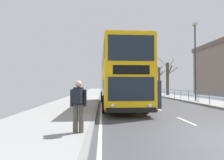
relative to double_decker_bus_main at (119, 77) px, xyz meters
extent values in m
cube|color=#45454A|center=(2.56, -8.79, -2.33)|extent=(8.40, 140.00, 0.06)
cube|color=silver|center=(2.56, -6.19, -2.30)|extent=(0.12, 2.00, 0.00)
cube|color=silver|center=(2.56, -1.39, -2.30)|extent=(0.12, 2.00, 0.00)
cube|color=silver|center=(2.56, 3.41, -2.30)|extent=(0.12, 2.00, 0.00)
cube|color=silver|center=(2.56, 8.21, -2.30)|extent=(0.12, 2.00, 0.00)
cube|color=silver|center=(2.56, 13.01, -2.30)|extent=(0.12, 2.00, 0.00)
cube|color=silver|center=(2.56, 17.81, -2.30)|extent=(0.12, 2.00, 0.00)
cube|color=silver|center=(2.56, 22.61, -2.30)|extent=(0.12, 2.00, 0.00)
cube|color=silver|center=(2.56, 27.41, -2.30)|extent=(0.12, 2.00, 0.00)
cube|color=silver|center=(2.56, 32.21, -2.30)|extent=(0.12, 2.00, 0.00)
cube|color=silver|center=(2.56, 37.01, -2.30)|extent=(0.12, 2.00, 0.00)
cube|color=silver|center=(2.56, 41.81, -2.30)|extent=(0.12, 2.00, 0.00)
cube|color=silver|center=(-1.39, -8.79, -2.30)|extent=(0.12, 133.00, 0.00)
cube|color=gray|center=(-1.74, -8.79, -2.23)|extent=(0.20, 140.00, 0.14)
cube|color=gray|center=(-3.84, -8.79, -2.23)|extent=(4.00, 140.00, 0.14)
cube|color=#F4B20F|center=(0.00, 0.02, -1.04)|extent=(2.77, 11.42, 1.82)
cube|color=#F4B20F|center=(0.00, 0.02, 0.11)|extent=(2.78, 11.48, 0.48)
cube|color=#F4B20F|center=(0.00, 0.02, 1.18)|extent=(2.77, 11.42, 1.67)
cube|color=#D0970D|center=(0.00, 0.02, 2.05)|extent=(2.69, 11.08, 0.08)
cube|color=#19232D|center=(0.09, -5.69, -0.82)|extent=(2.28, 0.07, 1.17)
cube|color=black|center=(0.09, -5.69, 0.11)|extent=(1.81, 0.06, 0.46)
cube|color=#19232D|center=(0.09, -5.69, 1.18)|extent=(2.28, 0.07, 1.27)
cube|color=black|center=(0.09, -5.69, -1.85)|extent=(2.46, 0.12, 0.24)
cube|color=#B2140F|center=(0.00, 0.02, -1.89)|extent=(2.80, 11.48, 0.10)
cube|color=#19232D|center=(1.30, 0.32, -0.79)|extent=(0.16, 8.88, 0.95)
cube|color=#19232D|center=(1.30, 0.04, 1.26)|extent=(0.19, 10.24, 1.00)
cube|color=#19232D|center=(-1.31, 0.28, -0.79)|extent=(0.16, 8.88, 0.95)
cube|color=#19232D|center=(-1.31, -0.01, 1.26)|extent=(0.19, 10.24, 1.00)
sphere|color=white|center=(1.00, -5.69, -1.63)|extent=(0.20, 0.20, 0.20)
sphere|color=white|center=(-0.81, -5.72, -1.63)|extent=(0.20, 0.20, 0.20)
cube|color=#19232D|center=(1.65, -4.60, -1.17)|extent=(0.67, 0.50, 1.57)
cube|color=black|center=(1.30, -4.30, -1.17)|extent=(0.11, 0.90, 1.57)
cylinder|color=black|center=(1.30, -3.45, -1.78)|extent=(0.32, 1.04, 1.04)
cylinder|color=black|center=(-1.19, -3.50, -1.78)|extent=(0.32, 1.04, 1.04)
cylinder|color=black|center=(1.18, 3.83, -1.78)|extent=(0.32, 1.04, 1.04)
cylinder|color=black|center=(-1.31, 3.79, -1.78)|extent=(0.32, 1.04, 1.04)
cube|color=white|center=(5.55, 22.34, -0.67)|extent=(2.74, 10.91, 2.62)
cube|color=#19232D|center=(4.28, 22.31, -0.31)|extent=(0.22, 9.23, 1.26)
cube|color=#19232D|center=(6.82, 22.37, -0.31)|extent=(0.22, 9.23, 1.26)
cube|color=#19232D|center=(5.43, 27.78, -0.41)|extent=(2.16, 0.08, 1.57)
cylinder|color=black|center=(4.27, 25.74, -1.82)|extent=(0.30, 0.97, 0.96)
cylinder|color=black|center=(6.68, 25.79, -1.82)|extent=(0.30, 0.97, 0.96)
cylinder|color=black|center=(4.42, 18.69, -1.82)|extent=(0.30, 0.97, 0.96)
cylinder|color=black|center=(6.83, 18.74, -1.82)|extent=(0.30, 0.97, 0.96)
cylinder|color=#386BA8|center=(7.01, -2.20, -1.67)|extent=(0.05, 0.05, 0.98)
cylinder|color=#386BA8|center=(7.01, -0.37, -1.67)|extent=(0.05, 0.05, 0.98)
cylinder|color=#386BA8|center=(7.01, 1.46, -1.67)|extent=(0.05, 0.05, 0.98)
cylinder|color=#386BA8|center=(7.01, 3.29, -1.67)|extent=(0.05, 0.05, 0.98)
cylinder|color=#386BA8|center=(7.01, 5.13, -1.67)|extent=(0.05, 0.05, 0.98)
cylinder|color=#386BA8|center=(7.01, 6.96, -1.67)|extent=(0.05, 0.05, 0.98)
cylinder|color=#386BA8|center=(7.01, 8.79, -1.67)|extent=(0.05, 0.05, 0.98)
cylinder|color=#386BA8|center=(7.01, 10.62, -1.67)|extent=(0.05, 0.05, 0.98)
cylinder|color=#386BA8|center=(7.01, 12.45, -1.67)|extent=(0.05, 0.05, 0.98)
cylinder|color=#386BA8|center=(7.01, 14.28, -1.67)|extent=(0.05, 0.05, 0.98)
cylinder|color=#386BA8|center=(7.01, 16.11, -1.67)|extent=(0.05, 0.05, 0.98)
cylinder|color=#386BA8|center=(7.01, 17.95, -1.67)|extent=(0.05, 0.05, 0.98)
cylinder|color=#386BA8|center=(7.01, 5.13, -1.23)|extent=(0.04, 25.64, 0.04)
cylinder|color=#386BA8|center=(7.01, 5.13, -1.62)|extent=(0.04, 25.64, 0.04)
cylinder|color=#4C473D|center=(-2.19, -8.69, -1.70)|extent=(0.17, 0.17, 0.93)
cylinder|color=#4C473D|center=(-2.00, -8.71, -1.70)|extent=(0.17, 0.17, 0.93)
cylinder|color=black|center=(-2.09, -8.70, -0.99)|extent=(0.36, 0.36, 0.57)
cylinder|color=black|center=(-2.31, -8.68, -1.05)|extent=(0.11, 0.11, 0.54)
cylinder|color=black|center=(-1.87, -8.72, -1.05)|extent=(0.11, 0.11, 0.54)
sphere|color=beige|center=(-2.09, -8.70, -0.59)|extent=(0.24, 0.24, 0.22)
cube|color=black|center=(-2.11, -8.96, -0.97)|extent=(0.29, 0.20, 0.43)
cylinder|color=#38383D|center=(7.73, 3.35, 1.51)|extent=(0.14, 0.14, 7.34)
cube|color=#B2B2AD|center=(7.73, 3.35, 5.30)|extent=(0.28, 0.60, 0.20)
cylinder|color=#4C3D2D|center=(8.87, 30.73, 0.33)|extent=(0.35, 0.35, 4.98)
cylinder|color=#4C3D2D|center=(8.75, 31.55, 2.61)|extent=(0.36, 1.72, 1.51)
cylinder|color=#4C3D2D|center=(9.60, 30.31, 2.19)|extent=(1.58, 0.98, 1.33)
cylinder|color=#4C3D2D|center=(8.79, 30.03, 2.60)|extent=(0.23, 1.44, 0.76)
cylinder|color=#4C3D2D|center=(9.11, 31.13, 2.89)|extent=(0.63, 0.94, 1.13)
cylinder|color=#4C3D2D|center=(9.07, 30.11, 1.08)|extent=(0.53, 1.33, 0.90)
cylinder|color=#4C3D2D|center=(9.79, 30.84, 2.98)|extent=(1.88, 0.29, 1.36)
cylinder|color=#4C3D2D|center=(9.58, 30.84, 1.87)|extent=(1.48, 0.30, 1.35)
cylinder|color=#4C3D2D|center=(8.94, 19.47, 0.17)|extent=(0.43, 0.43, 4.67)
cylinder|color=#4C3D2D|center=(8.36, 19.79, 2.31)|extent=(1.30, 0.79, 1.82)
cylinder|color=#4C3D2D|center=(8.92, 19.84, 2.25)|extent=(0.11, 0.81, 1.27)
cylinder|color=#4C3D2D|center=(9.26, 19.79, 1.13)|extent=(0.73, 0.73, 0.89)
cylinder|color=#4C3D2D|center=(8.43, 19.21, 2.43)|extent=(1.14, 0.63, 1.31)
cylinder|color=#4C3D2D|center=(9.14, 19.18, 2.24)|extent=(0.53, 0.71, 1.10)
cylinder|color=#4C3D2D|center=(9.30, 18.81, 1.35)|extent=(0.83, 1.40, 0.94)
cylinder|color=#4C3D2D|center=(9.21, 19.24, 1.31)|extent=(0.67, 0.58, 1.23)
cylinder|color=#4C3D2D|center=(8.47, 13.56, 0.27)|extent=(0.43, 0.43, 4.86)
cylinder|color=#4C3D2D|center=(8.97, 14.04, 1.65)|extent=(1.13, 1.10, 1.54)
cylinder|color=#4C3D2D|center=(8.61, 12.90, 1.37)|extent=(0.38, 1.39, 1.60)
cylinder|color=#4C3D2D|center=(7.61, 13.67, 2.92)|extent=(1.77, 0.29, 1.67)
cylinder|color=#4C3D2D|center=(8.91, 13.36, 2.49)|extent=(0.96, 0.50, 1.43)
cylinder|color=#4C3D2D|center=(9.17, 13.30, 1.43)|extent=(1.48, 0.62, 1.18)
camera|label=1|loc=(-1.32, -15.03, -0.62)|focal=31.07mm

